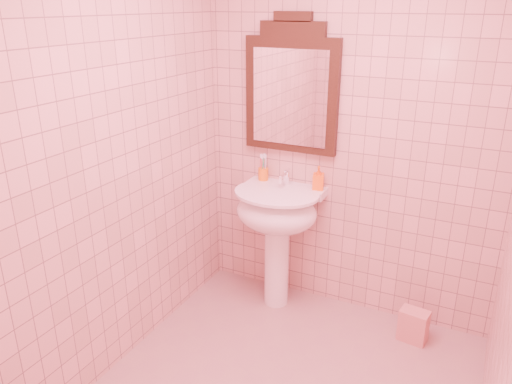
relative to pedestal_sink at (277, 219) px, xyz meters
The scene contains 7 objects.
back_wall 0.75m from the pedestal_sink, 29.51° to the left, with size 2.00×0.02×2.50m, color #E3A69E.
pedestal_sink is the anchor object (origin of this frame).
faucet 0.29m from the pedestal_sink, 90.00° to the left, with size 0.04×0.16×0.11m.
mirror 0.87m from the pedestal_sink, 90.00° to the left, with size 0.64×0.06×0.90m.
toothbrush_cup 0.35m from the pedestal_sink, 137.60° to the left, with size 0.07×0.07×0.16m.
soap_dispenser 0.40m from the pedestal_sink, 35.89° to the left, with size 0.07×0.07×0.16m, color orange.
towel 1.11m from the pedestal_sink, ahead, with size 0.18×0.12×0.21m, color tan.
Camera 1 is at (0.84, -1.97, 2.05)m, focal length 35.00 mm.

